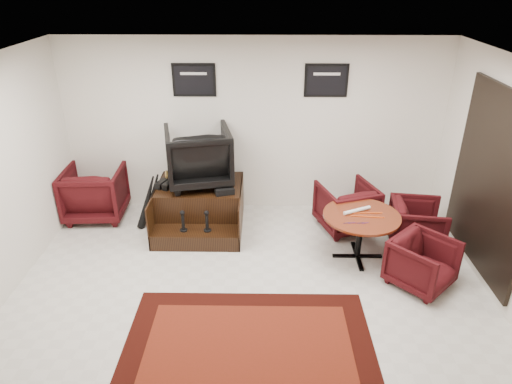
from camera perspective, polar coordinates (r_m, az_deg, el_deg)
ground at (r=5.77m, az=-0.77°, el=-13.37°), size 6.00×6.00×0.00m
room_shell at (r=4.95m, az=3.88°, el=3.69°), size 6.02×5.02×2.81m
area_rug at (r=5.11m, az=-0.96°, el=-19.72°), size 2.70×2.03×0.01m
shine_podium at (r=7.18m, az=-6.98°, el=-1.92°), size 1.31×1.35×0.67m
shine_chair at (r=6.95m, az=-7.22°, el=4.82°), size 1.12×1.07×0.97m
shoes_pair at (r=7.06m, az=-11.33°, el=0.95°), size 0.28×0.30×0.09m
polish_kit at (r=6.75m, az=-3.99°, el=0.20°), size 0.32×0.26×0.09m
umbrella_black at (r=7.16m, az=-13.49°, el=-1.20°), size 0.34×0.13×0.93m
umbrella_hooked at (r=7.28m, az=-12.92°, el=-0.81°), size 0.33×0.12×0.89m
armchair_side at (r=7.77m, az=-19.47°, el=0.23°), size 0.95×0.90×0.93m
meeting_table at (r=6.37m, az=13.01°, el=-3.47°), size 1.04×1.04×0.68m
table_chair_back at (r=7.15m, az=11.24°, el=-1.56°), size 0.98×0.95×0.81m
table_chair_window at (r=7.01m, az=19.52°, el=-3.56°), size 0.76×0.80×0.74m
table_chair_corner at (r=6.17m, az=20.12°, el=-8.08°), size 0.96×0.96×0.72m
paper_roll at (r=6.37m, az=12.51°, el=-2.24°), size 0.40×0.23×0.05m
table_clutter at (r=6.28m, az=13.42°, el=-2.97°), size 0.57×0.30×0.01m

